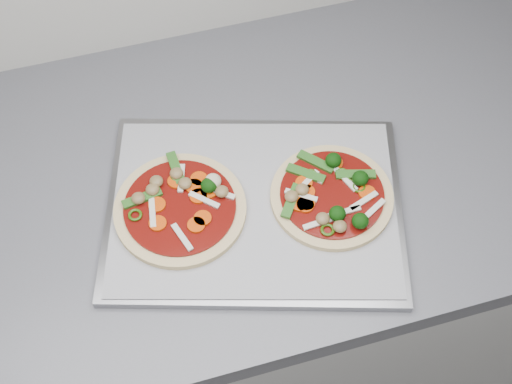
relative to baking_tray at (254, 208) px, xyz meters
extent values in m
cube|color=silver|center=(0.08, 0.08, -0.48)|extent=(3.60, 0.60, 0.86)
cube|color=slate|center=(0.08, 0.08, -0.03)|extent=(3.60, 0.60, 0.04)
cube|color=gray|center=(0.00, 0.00, 0.00)|extent=(0.50, 0.42, 0.01)
cube|color=#A3A3A9|center=(0.00, 0.00, 0.01)|extent=(0.47, 0.40, 0.00)
cylinder|color=#E1C985|center=(-0.10, 0.02, 0.01)|extent=(0.24, 0.24, 0.01)
cylinder|color=maroon|center=(-0.10, 0.02, 0.02)|extent=(0.20, 0.20, 0.00)
torus|color=#284E0B|center=(-0.17, 0.02, 0.03)|extent=(0.02, 0.02, 0.00)
cylinder|color=#F03709|center=(-0.08, -0.01, 0.02)|extent=(0.03, 0.03, 0.00)
cylinder|color=#F03709|center=(-0.08, 0.03, 0.02)|extent=(0.03, 0.03, 0.00)
cylinder|color=#F03709|center=(-0.10, 0.06, 0.02)|extent=(0.03, 0.03, 0.00)
ellipsoid|color=olive|center=(-0.16, 0.04, 0.03)|extent=(0.02, 0.02, 0.01)
cylinder|color=#F03709|center=(-0.09, -0.02, 0.02)|extent=(0.03, 0.03, 0.00)
ellipsoid|color=olive|center=(-0.10, 0.07, 0.03)|extent=(0.02, 0.02, 0.01)
cube|color=#2C6F21|center=(-0.10, 0.08, 0.03)|extent=(0.02, 0.06, 0.00)
ellipsoid|color=#093907|center=(-0.06, 0.03, 0.03)|extent=(0.03, 0.03, 0.02)
cube|color=#2C6F21|center=(-0.15, 0.04, 0.03)|extent=(0.06, 0.02, 0.00)
cylinder|color=#F03709|center=(-0.08, 0.04, 0.02)|extent=(0.03, 0.03, 0.00)
cylinder|color=#F03709|center=(-0.07, 0.05, 0.02)|extent=(0.03, 0.03, 0.00)
torus|color=#284E0B|center=(-0.10, 0.07, 0.03)|extent=(0.02, 0.02, 0.00)
ellipsoid|color=olive|center=(-0.14, 0.05, 0.03)|extent=(0.03, 0.03, 0.01)
cylinder|color=#F03709|center=(-0.13, 0.03, 0.02)|extent=(0.03, 0.03, 0.00)
cube|color=silver|center=(-0.07, 0.02, 0.03)|extent=(0.04, 0.04, 0.00)
cube|color=silver|center=(-0.05, 0.02, 0.03)|extent=(0.04, 0.04, 0.00)
ellipsoid|color=beige|center=(-0.05, 0.04, 0.03)|extent=(0.03, 0.03, 0.02)
cylinder|color=#F03709|center=(-0.14, 0.00, 0.02)|extent=(0.03, 0.03, 0.00)
cube|color=silver|center=(-0.11, -0.03, 0.03)|extent=(0.02, 0.05, 0.00)
cube|color=silver|center=(-0.14, 0.02, 0.03)|extent=(0.01, 0.05, 0.00)
ellipsoid|color=olive|center=(-0.04, 0.02, 0.03)|extent=(0.03, 0.03, 0.01)
cube|color=silver|center=(-0.09, 0.06, 0.03)|extent=(0.02, 0.05, 0.00)
ellipsoid|color=olive|center=(-0.09, 0.05, 0.03)|extent=(0.03, 0.03, 0.01)
cylinder|color=#F03709|center=(-0.06, 0.03, 0.02)|extent=(0.03, 0.03, 0.00)
ellipsoid|color=olive|center=(-0.13, 0.06, 0.03)|extent=(0.02, 0.02, 0.01)
cylinder|color=#E1C985|center=(0.11, -0.02, 0.01)|extent=(0.24, 0.24, 0.01)
cylinder|color=maroon|center=(0.11, -0.02, 0.02)|extent=(0.21, 0.21, 0.00)
ellipsoid|color=#093907|center=(0.13, -0.08, 0.03)|extent=(0.03, 0.03, 0.02)
cylinder|color=#F03709|center=(0.06, -0.03, 0.02)|extent=(0.03, 0.03, 0.00)
cube|color=silver|center=(0.16, -0.06, 0.02)|extent=(0.05, 0.03, 0.00)
ellipsoid|color=olive|center=(0.07, -0.01, 0.03)|extent=(0.03, 0.03, 0.01)
cube|color=silver|center=(0.14, 0.00, 0.02)|extent=(0.02, 0.05, 0.00)
cube|color=silver|center=(0.15, -0.05, 0.02)|extent=(0.05, 0.02, 0.00)
cylinder|color=#F03709|center=(0.07, -0.03, 0.02)|extent=(0.03, 0.03, 0.00)
cube|color=silver|center=(0.08, -0.06, 0.02)|extent=(0.05, 0.01, 0.00)
ellipsoid|color=#093907|center=(0.10, -0.06, 0.03)|extent=(0.03, 0.03, 0.02)
ellipsoid|color=olive|center=(0.10, -0.08, 0.03)|extent=(0.03, 0.03, 0.01)
cube|color=silver|center=(0.12, -0.06, 0.02)|extent=(0.05, 0.01, 0.00)
torus|color=#284E0B|center=(0.09, 0.02, 0.02)|extent=(0.02, 0.02, 0.00)
cube|color=#2C6F21|center=(0.10, 0.04, 0.02)|extent=(0.05, 0.05, 0.00)
cylinder|color=#F03709|center=(0.08, 0.01, 0.02)|extent=(0.03, 0.03, 0.00)
cube|color=silver|center=(0.07, -0.01, 0.02)|extent=(0.04, 0.03, 0.00)
ellipsoid|color=#093907|center=(0.15, -0.01, 0.03)|extent=(0.03, 0.03, 0.02)
cube|color=silver|center=(0.08, 0.01, 0.02)|extent=(0.04, 0.03, 0.00)
torus|color=#284E0B|center=(0.13, 0.01, 0.02)|extent=(0.02, 0.02, 0.00)
torus|color=#284E0B|center=(0.15, -0.02, 0.02)|extent=(0.03, 0.03, 0.00)
torus|color=#284E0B|center=(0.08, -0.08, 0.02)|extent=(0.02, 0.02, 0.00)
cube|color=#2C6F21|center=(0.08, 0.02, 0.02)|extent=(0.05, 0.05, 0.00)
torus|color=#284E0B|center=(0.15, 0.00, 0.02)|extent=(0.02, 0.02, 0.00)
cube|color=silver|center=(0.09, 0.02, 0.02)|extent=(0.04, 0.04, 0.00)
cylinder|color=#F03709|center=(0.07, -0.01, 0.02)|extent=(0.03, 0.03, 0.00)
ellipsoid|color=#093907|center=(0.13, 0.03, 0.03)|extent=(0.03, 0.03, 0.02)
cube|color=#2C6F21|center=(0.15, 0.00, 0.02)|extent=(0.06, 0.03, 0.00)
cylinder|color=#F03709|center=(0.16, -0.03, 0.02)|extent=(0.03, 0.03, 0.00)
cylinder|color=#F03709|center=(0.13, 0.03, 0.02)|extent=(0.03, 0.03, 0.00)
cylinder|color=#F03709|center=(0.07, -0.03, 0.02)|extent=(0.03, 0.03, 0.00)
ellipsoid|color=olive|center=(0.05, -0.01, 0.03)|extent=(0.02, 0.02, 0.01)
ellipsoid|color=olive|center=(0.08, -0.06, 0.03)|extent=(0.02, 0.02, 0.01)
cube|color=#2C6F21|center=(0.05, -0.02, 0.02)|extent=(0.05, 0.06, 0.00)
camera|label=1|loc=(-0.15, -0.52, 0.88)|focal=50.00mm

